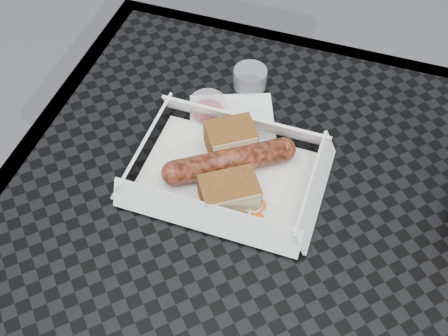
{
  "coord_description": "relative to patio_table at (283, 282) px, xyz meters",
  "views": [
    {
      "loc": [
        0.03,
        -0.34,
        1.34
      ],
      "look_at": [
        -0.11,
        0.08,
        0.78
      ],
      "focal_mm": 45.0,
      "sensor_mm": 36.0,
      "label": 1
    }
  ],
  "objects": [
    {
      "name": "veg_garnish",
      "position": [
        -0.06,
        0.04,
        0.08
      ],
      "size": [
        0.03,
        0.03,
        0.0
      ],
      "color": "#F75A0A",
      "rests_on": "food_tray"
    },
    {
      "name": "napkin",
      "position": [
        -0.13,
        0.18,
        0.08
      ],
      "size": [
        0.16,
        0.16,
        0.0
      ],
      "primitive_type": "cube",
      "rotation": [
        0.0,
        0.0,
        0.37
      ],
      "color": "white",
      "rests_on": "patio_table"
    },
    {
      "name": "patio_table",
      "position": [
        0.0,
        0.0,
        0.0
      ],
      "size": [
        0.8,
        0.8,
        0.74
      ],
      "color": "black",
      "rests_on": "ground"
    },
    {
      "name": "food_tray",
      "position": [
        -0.11,
        0.09,
        0.08
      ],
      "size": [
        0.22,
        0.15,
        0.0
      ],
      "primitive_type": "cube",
      "color": "white",
      "rests_on": "patio_table"
    },
    {
      "name": "condiment_cup_empty",
      "position": [
        -0.13,
        0.26,
        0.09
      ],
      "size": [
        0.05,
        0.05,
        0.03
      ],
      "primitive_type": "cylinder",
      "color": "silver",
      "rests_on": "patio_table"
    },
    {
      "name": "bread_near",
      "position": [
        -0.12,
        0.13,
        0.1
      ],
      "size": [
        0.08,
        0.07,
        0.04
      ],
      "primitive_type": "cube",
      "rotation": [
        0.0,
        0.0,
        0.59
      ],
      "color": "brown",
      "rests_on": "food_tray"
    },
    {
      "name": "bratwurst",
      "position": [
        -0.11,
        0.1,
        0.1
      ],
      "size": [
        0.16,
        0.12,
        0.03
      ],
      "rotation": [
        0.0,
        0.0,
        0.59
      ],
      "color": "maroon",
      "rests_on": "food_tray"
    },
    {
      "name": "bread_far",
      "position": [
        -0.09,
        0.05,
        0.1
      ],
      "size": [
        0.09,
        0.08,
        0.04
      ],
      "primitive_type": "cube",
      "rotation": [
        0.0,
        0.0,
        0.59
      ],
      "color": "brown",
      "rests_on": "food_tray"
    },
    {
      "name": "condiment_cup_sauce",
      "position": [
        -0.17,
        0.18,
        0.09
      ],
      "size": [
        0.05,
        0.05,
        0.03
      ],
      "primitive_type": "cylinder",
      "color": "maroon",
      "rests_on": "patio_table"
    }
  ]
}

